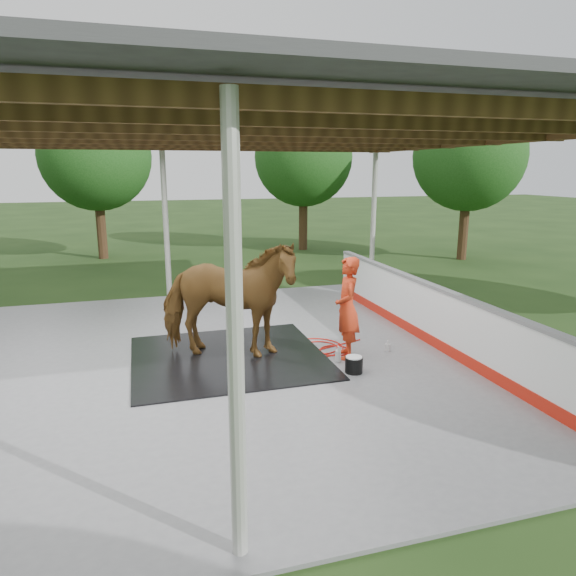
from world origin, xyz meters
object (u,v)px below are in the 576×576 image
object	(u,v)px
horse	(227,299)
wash_bucket	(354,364)
dasher_board	(424,312)
handler	(347,308)

from	to	relation	value
horse	wash_bucket	world-z (taller)	horse
dasher_board	handler	xyz separation A→B (m)	(-1.85, -0.51, 0.36)
horse	wash_bucket	distance (m)	2.43
horse	handler	xyz separation A→B (m)	(2.02, -0.54, -0.17)
wash_bucket	dasher_board	bearing A→B (deg)	31.26
handler	wash_bucket	distance (m)	1.06
horse	wash_bucket	size ratio (longest dim) A/B	8.42
dasher_board	horse	size ratio (longest dim) A/B	3.24
handler	horse	bearing A→B (deg)	-91.85
handler	wash_bucket	xyz separation A→B (m)	(-0.16, -0.71, -0.76)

